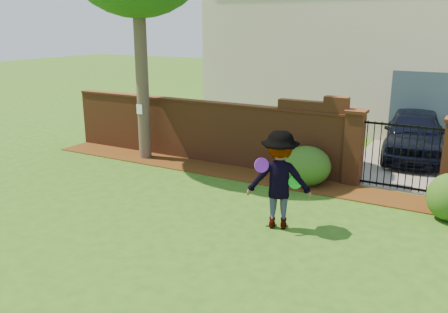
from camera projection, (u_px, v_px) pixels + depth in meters
The scene contains 13 objects.
ground at pixel (183, 221), 9.69m from camera, with size 80.00×80.00×0.01m, color #2D5A16.
mulch_bed at pixel (222, 171), 12.93m from camera, with size 11.10×1.08×0.03m, color #3E220B.
brick_wall at pixel (201, 129), 13.74m from camera, with size 8.70×0.31×2.16m.
pillar_left at pixel (354, 147), 11.67m from camera, with size 0.50×0.50×1.88m.
iron_gate at pixel (400, 157), 11.19m from camera, with size 1.78×0.03×1.60m.
driveway at pixel (420, 153), 14.78m from camera, with size 3.20×8.00×0.01m, color slate.
house at pixel (375, 42), 18.45m from camera, with size 12.40×6.40×6.30m.
car at pixel (414, 135), 13.94m from camera, with size 1.69×4.19×1.43m, color black.
paper_notice at pixel (139, 109), 13.66m from camera, with size 0.20×0.01×0.28m, color white.
shrub_left at pixel (306, 166), 11.73m from camera, with size 1.20×1.20×0.98m, color #1C4C17.
man at pixel (279, 180), 9.14m from camera, with size 1.26×0.72×1.94m, color gray.
frisbee_purple at pixel (262, 165), 8.92m from camera, with size 0.28×0.28×0.03m, color purple.
frisbee_green at pixel (295, 182), 9.05m from camera, with size 0.28×0.28×0.03m, color green.
Camera 1 is at (5.09, -7.43, 3.89)m, focal length 38.15 mm.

